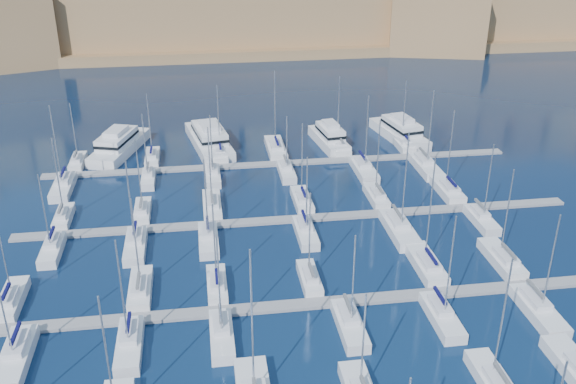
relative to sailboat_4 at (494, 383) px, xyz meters
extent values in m
plane|color=black|center=(-13.10, 28.63, -0.75)|extent=(600.00, 600.00, 0.00)
cube|color=slate|center=(-13.10, 16.63, -0.55)|extent=(84.00, 2.00, 0.40)
cube|color=slate|center=(-13.10, 38.63, -0.55)|extent=(84.00, 2.00, 0.40)
cube|color=slate|center=(-13.10, 60.63, -0.55)|extent=(84.00, 2.00, 0.40)
cylinder|color=#9EA0A8|center=(-36.74, 0.91, 6.93)|extent=(0.18, 0.18, 12.61)
cylinder|color=#9EA0A8|center=(-23.76, 1.64, 8.49)|extent=(0.18, 0.18, 15.60)
cylinder|color=#9EA0A8|center=(-13.52, 0.57, 6.02)|extent=(0.18, 0.18, 10.86)
cube|color=silver|center=(0.00, 0.11, -0.23)|extent=(2.69, 8.96, 1.65)
cube|color=silver|center=(0.00, -0.78, 0.95)|extent=(1.88, 4.03, 0.70)
cylinder|color=#9EA0A8|center=(0.00, 0.56, 7.29)|extent=(0.18, 0.18, 13.40)
cube|color=#595B60|center=(0.00, -1.23, 2.00)|extent=(0.35, 3.58, 0.35)
cube|color=silver|center=(-50.92, 21.94, -0.24)|extent=(2.58, 8.61, 1.63)
cube|color=silver|center=(-50.92, 21.08, 0.93)|extent=(1.81, 3.88, 0.70)
cylinder|color=#9EA0A8|center=(-50.92, 22.37, 7.12)|extent=(0.18, 0.18, 13.09)
cube|color=#090A3D|center=(-50.92, 20.65, 1.98)|extent=(0.35, 3.45, 0.35)
cube|color=silver|center=(-35.80, 22.09, -0.23)|extent=(2.68, 8.92, 1.65)
cube|color=silver|center=(-35.80, 21.20, 0.94)|extent=(1.87, 4.01, 0.70)
cylinder|color=#9EA0A8|center=(-35.80, 22.54, 6.32)|extent=(0.18, 0.18, 11.45)
cube|color=#595B60|center=(-35.80, 20.76, 1.99)|extent=(0.35, 3.57, 0.35)
cube|color=silver|center=(-26.47, 21.63, -0.25)|extent=(2.40, 7.99, 1.60)
cube|color=silver|center=(-26.47, 20.83, 0.90)|extent=(1.68, 3.60, 0.70)
cylinder|color=#9EA0A8|center=(-26.47, 22.03, 5.73)|extent=(0.18, 0.18, 10.38)
cube|color=#090A3D|center=(-26.47, 20.43, 1.95)|extent=(0.35, 3.20, 0.35)
cube|color=silver|center=(-14.84, 21.44, -0.26)|extent=(2.28, 7.61, 1.58)
cube|color=silver|center=(-14.84, 20.68, 0.88)|extent=(1.60, 3.42, 0.70)
cylinder|color=#9EA0A8|center=(-14.84, 21.82, 6.09)|extent=(0.18, 0.18, 11.13)
cube|color=#595B60|center=(-14.84, 20.30, 1.93)|extent=(0.35, 3.04, 0.35)
cube|color=silver|center=(0.84, 22.57, -0.21)|extent=(2.96, 9.88, 1.69)
cube|color=silver|center=(0.84, 21.59, 0.99)|extent=(2.07, 4.45, 0.70)
cylinder|color=#9EA0A8|center=(0.84, 23.07, 7.64)|extent=(0.18, 0.18, 14.01)
cube|color=#090A3D|center=(0.84, 21.09, 2.04)|extent=(0.35, 3.95, 0.35)
cube|color=silver|center=(11.26, 22.42, -0.21)|extent=(2.87, 9.57, 1.68)
cube|color=silver|center=(11.26, 21.46, 0.98)|extent=(2.01, 4.30, 0.70)
cylinder|color=#9EA0A8|center=(11.26, 22.89, 6.64)|extent=(0.18, 0.18, 12.03)
cube|color=#595B60|center=(11.26, 20.98, 2.03)|extent=(0.35, 3.83, 0.35)
cube|color=silver|center=(-47.92, 10.83, -0.21)|extent=(2.88, 9.61, 1.68)
cube|color=silver|center=(-47.92, 11.79, 0.98)|extent=(2.02, 4.33, 0.70)
cylinder|color=#9EA0A8|center=(-47.92, 10.35, 6.31)|extent=(0.18, 0.18, 11.36)
cube|color=#090A3D|center=(-47.92, 12.27, 2.03)|extent=(0.35, 3.85, 0.35)
cube|color=silver|center=(-36.29, 11.20, -0.23)|extent=(2.66, 8.87, 1.64)
cube|color=silver|center=(-36.29, 12.09, 0.94)|extent=(1.86, 3.99, 0.70)
cylinder|color=#9EA0A8|center=(-36.29, 10.76, 6.86)|extent=(0.18, 0.18, 12.54)
cube|color=#090A3D|center=(-36.29, 12.53, 1.99)|extent=(0.35, 3.55, 0.35)
cube|color=silver|center=(-26.39, 11.40, -0.24)|extent=(2.54, 8.47, 1.62)
cube|color=silver|center=(-26.39, 12.25, 0.92)|extent=(1.78, 3.81, 0.70)
cylinder|color=#9EA0A8|center=(-26.39, 10.97, 6.70)|extent=(0.18, 0.18, 12.26)
cube|color=#595B60|center=(-26.39, 12.67, 1.97)|extent=(0.35, 3.39, 0.35)
cube|color=silver|center=(-12.03, 11.20, -0.23)|extent=(2.66, 8.87, 1.64)
cube|color=silver|center=(-12.03, 12.09, 0.94)|extent=(1.86, 3.99, 0.70)
cylinder|color=#9EA0A8|center=(-12.03, 10.76, 6.16)|extent=(0.18, 0.18, 11.15)
cube|color=#595B60|center=(-12.03, 12.53, 1.99)|extent=(0.35, 3.55, 0.35)
cube|color=silver|center=(-1.19, 11.24, -0.23)|extent=(2.64, 8.79, 1.64)
cube|color=silver|center=(-1.19, 12.12, 0.94)|extent=(1.85, 3.95, 0.70)
cylinder|color=#9EA0A8|center=(-1.19, 10.80, 6.88)|extent=(0.18, 0.18, 12.58)
cube|color=#090A3D|center=(-1.19, 12.56, 1.99)|extent=(0.35, 3.52, 0.35)
cube|color=silver|center=(10.37, 10.77, -0.21)|extent=(2.92, 9.72, 1.69)
cube|color=silver|center=(10.37, 11.74, 0.98)|extent=(2.04, 4.38, 0.70)
cylinder|color=#9EA0A8|center=(10.37, 10.29, 6.69)|extent=(0.18, 0.18, 12.10)
cube|color=#595B60|center=(10.37, 12.23, 2.03)|extent=(0.35, 3.89, 0.35)
cube|color=silver|center=(-48.44, 43.44, -0.26)|extent=(2.28, 7.60, 1.58)
cube|color=silver|center=(-48.44, 42.67, 0.88)|extent=(1.60, 3.42, 0.70)
cylinder|color=#9EA0A8|center=(-48.44, 43.82, 6.44)|extent=(0.18, 0.18, 11.81)
cube|color=#595B60|center=(-48.44, 42.29, 1.93)|extent=(0.35, 3.04, 0.35)
cube|color=silver|center=(-36.82, 43.61, -0.25)|extent=(2.39, 7.95, 1.60)
cube|color=silver|center=(-36.82, 42.81, 0.90)|extent=(1.67, 3.58, 0.70)
cylinder|color=#9EA0A8|center=(-36.82, 44.01, 6.03)|extent=(0.18, 0.18, 10.97)
cube|color=#595B60|center=(-36.82, 42.42, 1.95)|extent=(0.35, 3.18, 0.35)
cube|color=silver|center=(-26.22, 44.24, -0.22)|extent=(2.77, 9.22, 1.66)
cube|color=silver|center=(-26.22, 43.32, 0.96)|extent=(1.94, 4.15, 0.70)
cylinder|color=#9EA0A8|center=(-26.22, 44.71, 6.60)|extent=(0.18, 0.18, 11.99)
cube|color=#595B60|center=(-26.22, 42.86, 2.01)|extent=(0.35, 3.69, 0.35)
cube|color=silver|center=(-12.05, 43.97, -0.24)|extent=(2.60, 8.67, 1.63)
cube|color=silver|center=(-12.05, 43.10, 0.93)|extent=(1.82, 3.90, 0.70)
cylinder|color=#9EA0A8|center=(-12.05, 44.40, 6.57)|extent=(0.18, 0.18, 11.98)
cube|color=#090A3D|center=(-12.05, 42.67, 1.98)|extent=(0.35, 3.47, 0.35)
cube|color=silver|center=(-0.03, 43.76, -0.25)|extent=(2.48, 8.26, 1.61)
cube|color=silver|center=(-0.03, 42.94, 0.91)|extent=(1.73, 3.72, 0.70)
cylinder|color=#9EA0A8|center=(-0.03, 44.18, 6.58)|extent=(0.18, 0.18, 12.04)
cube|color=#595B60|center=(-0.03, 42.52, 1.96)|extent=(0.35, 3.30, 0.35)
cube|color=silver|center=(12.12, 44.53, -0.21)|extent=(2.94, 9.80, 1.69)
cube|color=silver|center=(12.12, 43.55, 0.99)|extent=(2.06, 4.41, 0.70)
cylinder|color=#9EA0A8|center=(12.12, 45.02, 6.94)|extent=(0.18, 0.18, 12.61)
cube|color=#090A3D|center=(12.12, 43.06, 2.04)|extent=(0.35, 3.92, 0.35)
cube|color=silver|center=(-48.32, 33.46, -0.24)|extent=(2.50, 8.34, 1.62)
cube|color=silver|center=(-48.32, 34.30, 0.91)|extent=(1.75, 3.75, 0.70)
cylinder|color=#9EA0A8|center=(-48.32, 33.05, 5.94)|extent=(0.18, 0.18, 10.74)
cube|color=#090A3D|center=(-48.32, 34.71, 1.96)|extent=(0.35, 3.34, 0.35)
cube|color=silver|center=(-37.13, 32.98, -0.22)|extent=(2.79, 9.32, 1.67)
cube|color=silver|center=(-37.13, 33.91, 0.96)|extent=(1.96, 4.19, 0.70)
cylinder|color=#9EA0A8|center=(-37.13, 32.51, 6.74)|extent=(0.18, 0.18, 12.26)
cube|color=#090A3D|center=(-37.13, 34.37, 2.01)|extent=(0.35, 3.73, 0.35)
cube|color=silver|center=(-27.14, 33.13, -0.23)|extent=(2.70, 9.00, 1.65)
cube|color=silver|center=(-27.14, 34.03, 0.95)|extent=(1.89, 4.05, 0.70)
cylinder|color=#9EA0A8|center=(-27.14, 32.68, 6.47)|extent=(0.18, 0.18, 11.74)
cube|color=#090A3D|center=(-27.14, 34.48, 2.00)|extent=(0.35, 3.60, 0.35)
cube|color=silver|center=(-13.30, 33.26, -0.23)|extent=(2.63, 8.75, 1.64)
cube|color=silver|center=(-13.30, 34.13, 0.94)|extent=(1.84, 3.94, 0.70)
cylinder|color=#9EA0A8|center=(-13.30, 32.82, 6.17)|extent=(0.18, 0.18, 11.18)
cube|color=#090A3D|center=(-13.30, 34.57, 1.99)|extent=(0.35, 3.50, 0.35)
cube|color=silver|center=(0.27, 32.20, -0.18)|extent=(3.26, 10.87, 1.74)
cube|color=silver|center=(0.27, 33.29, 1.04)|extent=(2.28, 4.89, 0.70)
cylinder|color=#9EA0A8|center=(0.27, 31.66, 7.89)|extent=(0.18, 0.18, 14.40)
cube|color=#595B60|center=(0.27, 33.83, 2.09)|extent=(0.35, 4.35, 0.35)
cube|color=silver|center=(13.30, 33.45, -0.24)|extent=(2.51, 8.36, 1.62)
cube|color=silver|center=(13.30, 34.29, 0.92)|extent=(1.76, 3.76, 0.70)
cylinder|color=#9EA0A8|center=(13.30, 33.04, 6.33)|extent=(0.18, 0.18, 11.53)
cube|color=#595B60|center=(13.30, 34.71, 1.97)|extent=(0.35, 3.34, 0.35)
cube|color=silver|center=(-49.60, 65.53, -0.26)|extent=(2.34, 7.80, 1.59)
cube|color=silver|center=(-49.60, 64.75, 0.89)|extent=(1.64, 3.51, 0.70)
cylinder|color=#9EA0A8|center=(-49.60, 65.92, 5.67)|extent=(0.18, 0.18, 10.27)
cube|color=#595B60|center=(-49.60, 64.36, 1.94)|extent=(0.35, 3.12, 0.35)
cube|color=silver|center=(-36.35, 65.73, -0.25)|extent=(2.46, 8.19, 1.61)
cube|color=silver|center=(-36.35, 64.91, 0.91)|extent=(1.72, 3.69, 0.70)
cylinder|color=#9EA0A8|center=(-36.35, 66.14, 6.21)|extent=(0.18, 0.18, 11.31)
cube|color=#090A3D|center=(-36.35, 64.50, 1.96)|extent=(0.35, 3.28, 0.35)
cube|color=silver|center=(-23.90, 65.97, -0.24)|extent=(2.60, 8.68, 1.63)
cube|color=silver|center=(-23.90, 65.10, 0.93)|extent=(1.82, 3.91, 0.70)
cylinder|color=#9EA0A8|center=(-23.90, 66.41, 6.76)|extent=(0.18, 0.18, 12.35)
cube|color=#090A3D|center=(-23.90, 64.67, 1.98)|extent=(0.35, 3.47, 0.35)
cube|color=silver|center=(-13.33, 67.03, -0.18)|extent=(3.24, 10.79, 1.74)
cube|color=silver|center=(-13.33, 65.95, 1.04)|extent=(2.27, 4.85, 0.70)
cylinder|color=#9EA0A8|center=(-13.33, 67.57, 7.74)|extent=(0.18, 0.18, 14.10)
cube|color=#090A3D|center=(-13.33, 65.41, 2.09)|extent=(0.35, 4.31, 0.35)
cube|color=silver|center=(-1.28, 66.79, -0.19)|extent=(3.09, 10.31, 1.72)
cube|color=silver|center=(-1.28, 65.76, 1.01)|extent=(2.17, 4.64, 0.70)
cylinder|color=#9EA0A8|center=(-1.28, 67.31, 7.06)|extent=(0.18, 0.18, 12.79)
cube|color=#595B60|center=(-1.28, 65.24, 2.06)|extent=(0.35, 4.13, 0.35)
cube|color=silver|center=(11.37, 66.16, -0.23)|extent=(2.71, 9.04, 1.65)
cube|color=silver|center=(11.37, 65.25, 0.95)|extent=(1.90, 4.07, 0.70)
cylinder|color=#9EA0A8|center=(11.37, 66.61, 6.43)|extent=(0.18, 0.18, 11.66)
cube|color=#090A3D|center=(11.37, 64.80, 2.00)|extent=(0.35, 3.62, 0.35)
cube|color=silver|center=(-50.36, 54.58, -0.20)|extent=(3.03, 10.11, 1.71)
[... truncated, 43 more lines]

